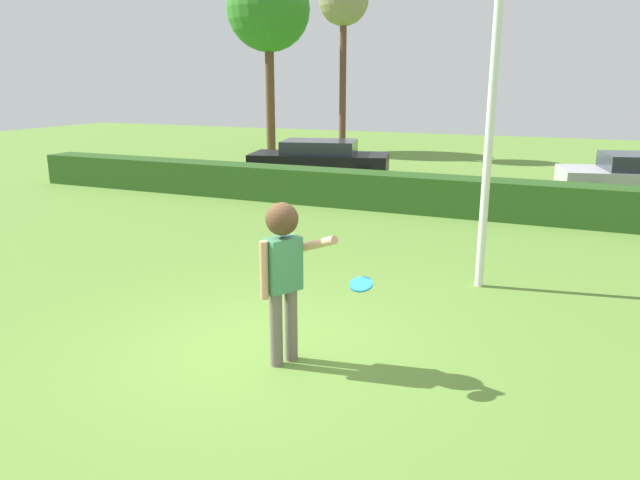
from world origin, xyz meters
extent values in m
plane|color=olive|center=(0.00, 0.00, 0.00)|extent=(60.00, 60.00, 0.00)
cylinder|color=#71625F|center=(0.37, -0.06, 0.42)|extent=(0.14, 0.14, 0.84)
cylinder|color=#71625F|center=(0.28, -0.24, 0.42)|extent=(0.14, 0.14, 0.84)
cube|color=#458962|center=(0.33, -0.15, 1.13)|extent=(0.37, 0.44, 0.58)
cylinder|color=tan|center=(0.68, -0.07, 1.37)|extent=(0.58, 0.37, 0.30)
cylinder|color=tan|center=(0.21, -0.36, 1.11)|extent=(0.09, 0.09, 0.62)
sphere|color=tan|center=(0.33, -0.15, 1.59)|extent=(0.22, 0.22, 0.22)
sphere|color=#523722|center=(0.33, -0.15, 1.62)|extent=(0.35, 0.35, 0.35)
cylinder|color=#268CE5|center=(1.24, -0.25, 1.06)|extent=(0.23, 0.23, 0.10)
cylinder|color=silver|center=(1.90, 3.29, 3.48)|extent=(0.12, 0.12, 6.97)
cube|color=#28501B|center=(0.00, 8.18, 0.43)|extent=(23.12, 0.90, 0.86)
cube|color=black|center=(-4.22, 11.40, 0.57)|extent=(4.48, 2.63, 0.55)
cube|color=#2D333D|center=(-4.22, 11.40, 1.05)|extent=(2.50, 2.03, 0.40)
cylinder|color=black|center=(-2.99, 12.57, 0.30)|extent=(0.61, 0.24, 0.60)
cylinder|color=black|center=(-2.60, 10.91, 0.30)|extent=(0.61, 0.24, 0.60)
cylinder|color=black|center=(-5.85, 11.88, 0.30)|extent=(0.61, 0.24, 0.60)
cylinder|color=black|center=(-5.45, 10.23, 0.30)|extent=(0.61, 0.24, 0.60)
cylinder|color=black|center=(3.17, 11.90, 0.30)|extent=(0.61, 0.22, 0.60)
cylinder|color=black|center=(3.52, 10.24, 0.30)|extent=(0.61, 0.22, 0.60)
cylinder|color=brown|center=(-5.74, 17.25, 2.53)|extent=(0.26, 0.26, 5.05)
cylinder|color=brown|center=(-9.39, 18.02, 2.44)|extent=(0.38, 0.38, 4.88)
sphere|color=#307A25|center=(-9.39, 18.02, 5.93)|extent=(3.49, 3.49, 3.49)
camera|label=1|loc=(3.06, -5.53, 3.00)|focal=33.54mm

